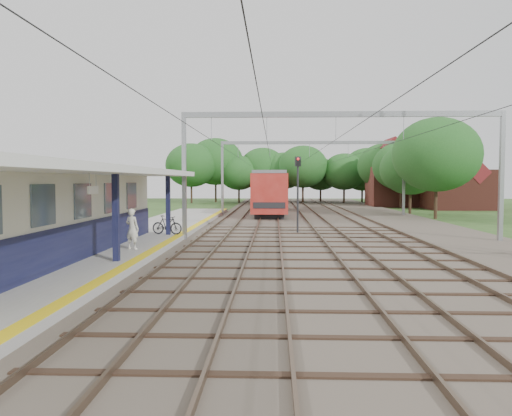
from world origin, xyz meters
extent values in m
plane|color=#2D4C1E|center=(0.00, 0.00, 0.00)|extent=(160.00, 160.00, 0.00)
cube|color=#473D33|center=(4.00, 30.00, 0.05)|extent=(18.00, 90.00, 0.10)
cube|color=gray|center=(-7.50, 14.00, 0.17)|extent=(5.00, 52.00, 0.35)
cube|color=yellow|center=(-5.25, 14.00, 0.35)|extent=(0.45, 52.00, 0.01)
cube|color=beige|center=(-8.90, 7.00, 2.05)|extent=(3.20, 18.00, 3.40)
cube|color=#101334|center=(-7.28, 7.00, 1.05)|extent=(0.06, 18.00, 1.40)
cube|color=slate|center=(-7.27, 7.00, 2.55)|extent=(0.05, 16.00, 1.30)
cube|color=#101334|center=(-5.90, 6.00, 1.95)|extent=(0.22, 0.22, 3.20)
cube|color=#101334|center=(-5.90, 15.00, 1.95)|extent=(0.22, 0.22, 3.20)
cube|color=silver|center=(-7.80, 6.00, 3.67)|extent=(6.40, 20.00, 0.24)
cube|color=white|center=(-6.00, 4.00, 3.00)|extent=(0.06, 0.85, 0.26)
cube|color=brown|center=(-4.22, 30.00, 0.17)|extent=(0.07, 88.00, 0.15)
cube|color=brown|center=(-2.78, 30.00, 0.17)|extent=(0.07, 88.00, 0.15)
cube|color=brown|center=(-1.22, 30.00, 0.17)|extent=(0.07, 88.00, 0.15)
cube|color=brown|center=(0.22, 30.00, 0.17)|extent=(0.07, 88.00, 0.15)
cube|color=brown|center=(2.48, 30.00, 0.17)|extent=(0.07, 88.00, 0.15)
cube|color=brown|center=(3.92, 30.00, 0.17)|extent=(0.07, 88.00, 0.15)
cube|color=brown|center=(6.08, 30.00, 0.17)|extent=(0.07, 88.00, 0.15)
cube|color=brown|center=(7.52, 30.00, 0.17)|extent=(0.07, 88.00, 0.15)
cube|color=gray|center=(-5.00, 15.00, 3.50)|extent=(0.22, 0.22, 7.00)
cube|color=gray|center=(12.00, 15.00, 3.50)|extent=(0.22, 0.22, 7.00)
cube|color=gray|center=(3.50, 15.00, 6.85)|extent=(17.00, 0.20, 0.30)
cube|color=gray|center=(-5.00, 35.00, 3.50)|extent=(0.22, 0.22, 7.00)
cube|color=gray|center=(12.00, 35.00, 3.50)|extent=(0.22, 0.22, 7.00)
cube|color=gray|center=(3.50, 35.00, 6.85)|extent=(17.00, 0.20, 0.30)
cylinder|color=black|center=(-3.50, 30.00, 5.50)|extent=(0.02, 88.00, 0.02)
cylinder|color=black|center=(-0.50, 30.00, 5.50)|extent=(0.02, 88.00, 0.02)
cylinder|color=black|center=(3.20, 30.00, 5.50)|extent=(0.02, 88.00, 0.02)
cylinder|color=black|center=(6.80, 30.00, 5.50)|extent=(0.02, 88.00, 0.02)
cylinder|color=#382619|center=(-10.00, 61.00, 1.44)|extent=(0.28, 0.28, 2.88)
ellipsoid|color=#1D4C1B|center=(-10.00, 61.00, 4.96)|extent=(6.72, 6.72, 5.76)
cylinder|color=#382619|center=(-4.00, 63.00, 1.26)|extent=(0.28, 0.28, 2.52)
ellipsoid|color=#1D4C1B|center=(-4.00, 63.00, 4.34)|extent=(5.88, 5.88, 5.04)
cylinder|color=#382619|center=(2.00, 60.00, 1.62)|extent=(0.28, 0.28, 3.24)
ellipsoid|color=#1D4C1B|center=(2.00, 60.00, 5.58)|extent=(7.56, 7.56, 6.48)
cylinder|color=#382619|center=(8.00, 62.00, 1.35)|extent=(0.28, 0.28, 2.70)
ellipsoid|color=#1D4C1B|center=(8.00, 62.00, 4.65)|extent=(6.30, 6.30, 5.40)
cylinder|color=#382619|center=(14.50, 38.00, 1.26)|extent=(0.28, 0.28, 2.52)
ellipsoid|color=#1D4C1B|center=(14.50, 38.00, 4.34)|extent=(5.88, 5.88, 5.04)
cylinder|color=#382619|center=(15.00, 54.00, 1.44)|extent=(0.28, 0.28, 2.88)
ellipsoid|color=#1D4C1B|center=(15.00, 54.00, 4.96)|extent=(6.72, 6.72, 5.76)
cube|color=brown|center=(21.00, 46.00, 2.25)|extent=(7.00, 6.00, 4.50)
cube|color=maroon|center=(21.00, 46.00, 5.40)|extent=(4.99, 6.12, 4.99)
cube|color=brown|center=(16.00, 52.00, 2.50)|extent=(8.00, 6.00, 5.00)
cube|color=maroon|center=(16.00, 52.00, 5.90)|extent=(5.52, 6.12, 5.52)
imported|color=silver|center=(-6.21, 9.15, 1.23)|extent=(0.75, 0.63, 1.76)
imported|color=black|center=(-5.97, 15.00, 0.87)|extent=(1.80, 0.85, 1.04)
cube|color=black|center=(-0.50, 37.70, 0.32)|extent=(2.45, 17.50, 0.44)
cube|color=#A01F18|center=(-0.50, 37.70, 2.23)|extent=(3.06, 19.02, 3.35)
cube|color=black|center=(-0.50, 37.70, 2.58)|extent=(3.10, 17.50, 0.95)
cube|color=slate|center=(-0.50, 37.70, 4.02)|extent=(2.82, 19.02, 0.28)
cube|color=black|center=(-0.50, 57.33, 0.32)|extent=(2.45, 17.50, 0.44)
cube|color=#A01F18|center=(-0.50, 57.33, 2.23)|extent=(3.06, 19.02, 3.35)
cube|color=black|center=(-0.50, 57.33, 2.58)|extent=(3.10, 17.50, 0.95)
cube|color=slate|center=(-0.50, 57.33, 4.02)|extent=(2.82, 19.02, 0.28)
cylinder|color=black|center=(1.35, 18.66, 2.19)|extent=(0.16, 0.16, 4.37)
cube|color=black|center=(1.35, 18.66, 4.47)|extent=(0.38, 0.31, 0.60)
sphere|color=red|center=(1.35, 18.56, 4.62)|extent=(0.15, 0.15, 0.15)
camera|label=1|loc=(-0.09, -12.02, 3.31)|focal=35.00mm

